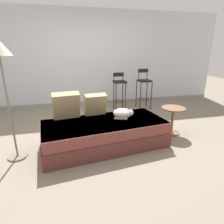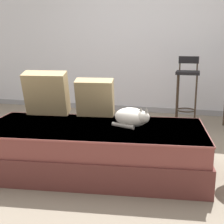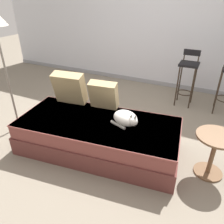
{
  "view_description": "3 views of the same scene",
  "coord_description": "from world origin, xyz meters",
  "px_view_note": "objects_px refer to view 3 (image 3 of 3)",
  "views": [
    {
      "loc": [
        -0.53,
        -3.22,
        1.56
      ],
      "look_at": [
        0.15,
        -0.3,
        0.55
      ],
      "focal_mm": 30.0,
      "sensor_mm": 36.0,
      "label": 1
    },
    {
      "loc": [
        0.88,
        -3.0,
        1.19
      ],
      "look_at": [
        0.15,
        -0.3,
        0.55
      ],
      "focal_mm": 50.0,
      "sensor_mm": 36.0,
      "label": 2
    },
    {
      "loc": [
        1.18,
        -2.41,
        1.85
      ],
      "look_at": [
        0.15,
        -0.3,
        0.55
      ],
      "focal_mm": 35.0,
      "sensor_mm": 36.0,
      "label": 3
    }
  ],
  "objects_px": {
    "cat": "(126,118)",
    "throw_pillow_middle": "(104,95)",
    "bar_stool_near_window": "(188,72)",
    "couch": "(98,135)",
    "side_table": "(214,149)",
    "throw_pillow_corner": "(70,88)"
  },
  "relations": [
    {
      "from": "cat",
      "to": "throw_pillow_middle",
      "type": "bearing_deg",
      "value": 149.06
    },
    {
      "from": "couch",
      "to": "bar_stool_near_window",
      "type": "bearing_deg",
      "value": 67.88
    },
    {
      "from": "cat",
      "to": "bar_stool_near_window",
      "type": "bearing_deg",
      "value": 76.81
    },
    {
      "from": "cat",
      "to": "bar_stool_near_window",
      "type": "xyz_separation_m",
      "value": [
        0.42,
        1.79,
        0.09
      ]
    },
    {
      "from": "throw_pillow_corner",
      "to": "bar_stool_near_window",
      "type": "height_order",
      "value": "bar_stool_near_window"
    },
    {
      "from": "throw_pillow_middle",
      "to": "side_table",
      "type": "distance_m",
      "value": 1.49
    },
    {
      "from": "couch",
      "to": "throw_pillow_middle",
      "type": "bearing_deg",
      "value": 105.44
    },
    {
      "from": "couch",
      "to": "cat",
      "type": "xyz_separation_m",
      "value": [
        0.34,
        0.09,
        0.3
      ]
    },
    {
      "from": "throw_pillow_middle",
      "to": "bar_stool_near_window",
      "type": "xyz_separation_m",
      "value": [
        0.86,
        1.53,
        -0.02
      ]
    },
    {
      "from": "throw_pillow_corner",
      "to": "throw_pillow_middle",
      "type": "relative_size",
      "value": 1.17
    },
    {
      "from": "couch",
      "to": "bar_stool_near_window",
      "type": "relative_size",
      "value": 2.17
    },
    {
      "from": "bar_stool_near_window",
      "to": "side_table",
      "type": "xyz_separation_m",
      "value": [
        0.59,
        -1.7,
        -0.27
      ]
    },
    {
      "from": "couch",
      "to": "side_table",
      "type": "bearing_deg",
      "value": 7.38
    },
    {
      "from": "throw_pillow_middle",
      "to": "bar_stool_near_window",
      "type": "distance_m",
      "value": 1.75
    },
    {
      "from": "couch",
      "to": "throw_pillow_corner",
      "type": "bearing_deg",
      "value": 154.67
    },
    {
      "from": "bar_stool_near_window",
      "to": "couch",
      "type": "bearing_deg",
      "value": -112.12
    },
    {
      "from": "throw_pillow_corner",
      "to": "cat",
      "type": "height_order",
      "value": "throw_pillow_corner"
    },
    {
      "from": "throw_pillow_corner",
      "to": "side_table",
      "type": "relative_size",
      "value": 0.9
    },
    {
      "from": "throw_pillow_corner",
      "to": "side_table",
      "type": "distance_m",
      "value": 1.98
    },
    {
      "from": "couch",
      "to": "cat",
      "type": "bearing_deg",
      "value": 14.02
    },
    {
      "from": "couch",
      "to": "throw_pillow_middle",
      "type": "distance_m",
      "value": 0.55
    },
    {
      "from": "throw_pillow_corner",
      "to": "bar_stool_near_window",
      "type": "xyz_separation_m",
      "value": [
        1.36,
        1.59,
        -0.05
      ]
    }
  ]
}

